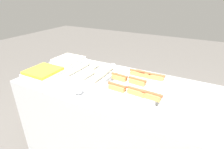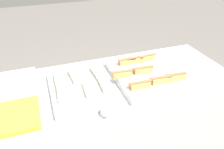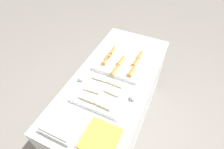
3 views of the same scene
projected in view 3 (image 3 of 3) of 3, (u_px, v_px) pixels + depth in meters
The scene contains 8 objects.
ground_plane at pixel (113, 122), 2.39m from camera, with size 12.00×12.00×0.00m, color slate.
counter at pixel (113, 103), 2.06m from camera, with size 1.64×0.76×0.89m.
tray_hotdogs at pixel (121, 64), 1.83m from camera, with size 0.45×0.50×0.10m.
tray_wraps at pixel (102, 93), 1.56m from camera, with size 0.37×0.46×0.09m.
tray_side_front at pixel (101, 140), 1.27m from camera, with size 0.28×0.27×0.07m.
tray_side_back at pixel (63, 122), 1.36m from camera, with size 0.28×0.27×0.07m.
serving_spoon_near at pixel (133, 99), 1.53m from camera, with size 0.24×0.06×0.06m.
serving_spoon_far at pixel (81, 79), 1.68m from camera, with size 0.24×0.06×0.06m.
Camera 3 is at (-1.07, -0.48, 2.18)m, focal length 28.00 mm.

